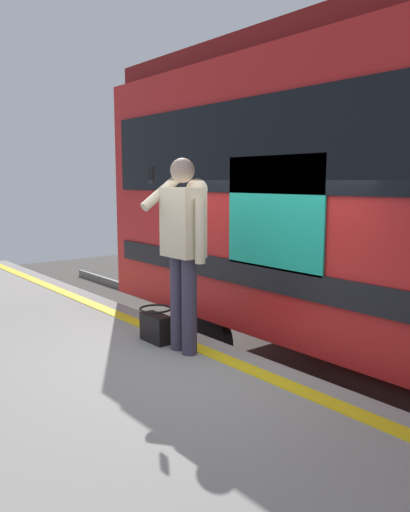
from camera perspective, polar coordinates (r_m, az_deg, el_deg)
name	(u,v)px	position (r m, az deg, el deg)	size (l,w,h in m)	color
ground_plane	(236,438)	(5.30, 3.54, -19.66)	(23.46, 23.46, 0.00)	#4C4742
platform	(38,463)	(4.18, -18.25, -21.20)	(13.72, 3.92, 0.92)	gray
safety_line	(213,354)	(4.75, 0.92, -10.93)	(13.45, 0.16, 0.01)	yellow
track_rail_near	(310,400)	(5.99, 11.68, -15.51)	(17.84, 0.08, 0.16)	slate
track_rail_far	(382,370)	(7.08, 19.28, -11.97)	(17.84, 0.08, 0.16)	slate
passenger	(184,239)	(4.60, -2.39, 1.89)	(0.57, 0.55, 1.78)	#383347
handbag	(156,326)	(5.08, -5.53, -7.80)	(0.36, 0.32, 0.35)	black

